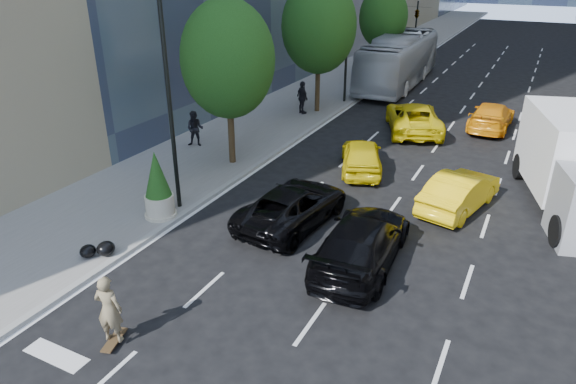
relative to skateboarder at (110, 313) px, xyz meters
The scene contains 21 objects.
ground 4.49m from the skateboarder, 43.15° to the left, with size 160.00×160.00×0.00m, color black.
sidewalk_left 33.52m from the skateboarder, 99.97° to the left, with size 6.00×120.00×0.15m, color slate.
lamp_near 9.07m from the skateboarder, 114.04° to the left, with size 2.13×0.22×10.00m.
lamp_far 25.66m from the skateboarder, 97.12° to the left, with size 2.13×0.22×10.00m.
tree_near 13.27m from the skateboarder, 108.43° to the left, with size 4.20×4.20×7.46m.
tree_mid 22.78m from the skateboarder, 100.30° to the left, with size 4.50×4.50×7.99m.
tree_far 35.42m from the skateboarder, 96.52° to the left, with size 3.90×3.90×6.92m.
traffic_signal 43.24m from the skateboarder, 94.26° to the left, with size 2.48×0.53×5.20m.
skateboarder is the anchor object (origin of this frame).
black_sedan_lincoln 8.09m from the skateboarder, 81.46° to the left, with size 2.43×5.27×1.47m, color black.
black_sedan_mercedes 7.84m from the skateboarder, 55.87° to the left, with size 2.28×5.61×1.63m, color black.
taxi_a 14.17m from the skateboarder, 82.95° to the left, with size 1.78×4.44×1.51m, color #D9C00B.
taxi_b 13.65m from the skateboarder, 61.56° to the left, with size 1.60×4.59×1.51m, color yellow.
taxi_c 21.14m from the skateboarder, 83.50° to the left, with size 2.71×5.88×1.63m, color yellow.
taxi_d 24.33m from the skateboarder, 75.03° to the left, with size 2.10×5.17×1.50m, color orange.
city_bus 32.00m from the skateboarder, 92.87° to the left, with size 3.15×13.48×3.76m, color silver.
box_truck 17.44m from the skateboarder, 53.74° to the left, with size 4.67×7.95×3.59m.
pedestrian_a 14.81m from the skateboarder, 117.84° to the left, with size 0.89×0.69×1.82m, color black.
pedestrian_b 21.49m from the skateboarder, 102.27° to the left, with size 1.18×0.49×2.02m, color black.
planter_shrub 6.91m from the skateboarder, 119.54° to the left, with size 1.08×1.08×2.59m.
garbage_bags 4.43m from the skateboarder, 139.85° to the left, with size 0.97×0.94×0.48m.
Camera 1 is at (5.50, -10.28, 9.13)m, focal length 32.00 mm.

